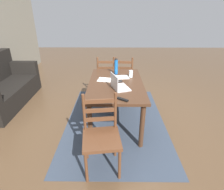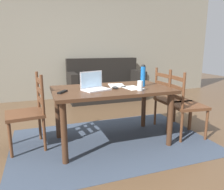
# 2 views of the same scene
# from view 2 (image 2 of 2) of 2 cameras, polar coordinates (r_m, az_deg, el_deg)

# --- Properties ---
(ground_plane) EXTENTS (14.00, 14.00, 0.00)m
(ground_plane) POSITION_cam_2_polar(r_m,az_deg,el_deg) (2.97, -0.10, -12.33)
(ground_plane) COLOR brown
(area_rug) EXTENTS (2.60, 1.72, 0.01)m
(area_rug) POSITION_cam_2_polar(r_m,az_deg,el_deg) (2.97, -0.10, -12.28)
(area_rug) COLOR #333D4C
(area_rug) RESTS_ON ground
(wall_back) EXTENTS (8.00, 0.12, 2.70)m
(wall_back) POSITION_cam_2_polar(r_m,az_deg,el_deg) (5.47, -10.32, 13.44)
(wall_back) COLOR gray
(wall_back) RESTS_ON ground
(dining_table) EXTENTS (1.50, 0.89, 0.74)m
(dining_table) POSITION_cam_2_polar(r_m,az_deg,el_deg) (2.76, -0.10, -0.09)
(dining_table) COLOR #422819
(dining_table) RESTS_ON ground
(chair_right_near) EXTENTS (0.49, 0.49, 0.95)m
(chair_right_near) POSITION_cam_2_polar(r_m,az_deg,el_deg) (3.16, 19.11, -2.60)
(chair_right_near) COLOR #56331E
(chair_right_near) RESTS_ON ground
(chair_right_far) EXTENTS (0.44, 0.44, 0.95)m
(chair_right_far) POSITION_cam_2_polar(r_m,az_deg,el_deg) (3.43, 15.51, -1.19)
(chair_right_far) COLOR #56331E
(chair_right_far) RESTS_ON ground
(chair_left_far) EXTENTS (0.49, 0.49, 0.95)m
(chair_left_far) POSITION_cam_2_polar(r_m,az_deg,el_deg) (2.84, -21.66, -4.47)
(chair_left_far) COLOR #56331E
(chair_left_far) RESTS_ON ground
(couch) EXTENTS (1.80, 0.80, 1.00)m
(couch) POSITION_cam_2_polar(r_m,az_deg,el_deg) (5.24, -1.85, 2.74)
(couch) COLOR black
(couch) RESTS_ON ground
(laptop) EXTENTS (0.37, 0.31, 0.23)m
(laptop) POSITION_cam_2_polar(r_m,az_deg,el_deg) (2.64, -4.86, 2.68)
(laptop) COLOR silver
(laptop) RESTS_ON dining_table
(water_bottle) EXTENTS (0.06, 0.06, 0.30)m
(water_bottle) POSITION_cam_2_polar(r_m,az_deg,el_deg) (2.89, 8.37, 5.37)
(water_bottle) COLOR #145199
(water_bottle) RESTS_ON dining_table
(drinking_glass) EXTENTS (0.07, 0.07, 0.12)m
(drinking_glass) POSITION_cam_2_polar(r_m,az_deg,el_deg) (2.60, 7.58, 2.52)
(drinking_glass) COLOR silver
(drinking_glass) RESTS_ON dining_table
(computer_mouse) EXTENTS (0.09, 0.11, 0.03)m
(computer_mouse) POSITION_cam_2_polar(r_m,az_deg,el_deg) (2.69, 0.88, 2.02)
(computer_mouse) COLOR black
(computer_mouse) RESTS_ON dining_table
(tv_remote) EXTENTS (0.14, 0.16, 0.02)m
(tv_remote) POSITION_cam_2_polar(r_m,az_deg,el_deg) (2.53, -13.20, 0.84)
(tv_remote) COLOR black
(tv_remote) RESTS_ON dining_table
(paper_stack_left) EXTENTS (0.26, 0.33, 0.00)m
(paper_stack_left) POSITION_cam_2_polar(r_m,az_deg,el_deg) (2.93, 1.23, 2.61)
(paper_stack_left) COLOR white
(paper_stack_left) RESTS_ON dining_table
(paper_stack_right) EXTENTS (0.25, 0.32, 0.00)m
(paper_stack_right) POSITION_cam_2_polar(r_m,az_deg,el_deg) (2.76, 5.57, 1.95)
(paper_stack_right) COLOR white
(paper_stack_right) RESTS_ON dining_table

